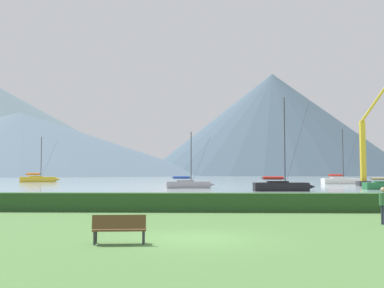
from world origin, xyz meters
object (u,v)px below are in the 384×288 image
sailboat_slip_0 (281,186)px  park_bench_under_tree (119,228)px  sailboat_slip_6 (341,180)px  sailboat_slip_4 (188,184)px  person_seated_viewer (383,203)px  sailboat_slip_5 (38,179)px  dock_crane (364,155)px

sailboat_slip_0 → park_bench_under_tree: bearing=-108.6°
sailboat_slip_0 → sailboat_slip_6: sailboat_slip_0 is taller
sailboat_slip_4 → person_seated_viewer: 46.93m
sailboat_slip_5 → sailboat_slip_6: bearing=-29.0°
sailboat_slip_5 → park_bench_under_tree: (36.03, -90.03, -0.20)m
dock_crane → sailboat_slip_5: bearing=158.0°
sailboat_slip_5 → park_bench_under_tree: sailboat_slip_5 is taller
sailboat_slip_4 → sailboat_slip_5: sailboat_slip_5 is taller
person_seated_viewer → sailboat_slip_0: bearing=75.5°
sailboat_slip_5 → sailboat_slip_6: size_ratio=0.98×
sailboat_slip_4 → dock_crane: (29.47, 11.94, 4.60)m
sailboat_slip_0 → person_seated_viewer: bearing=-94.8°
sailboat_slip_6 → dock_crane: size_ratio=0.59×
park_bench_under_tree → person_seated_viewer: bearing=22.8°
sailboat_slip_5 → sailboat_slip_0: bearing=-61.3°
sailboat_slip_0 → sailboat_slip_4: sailboat_slip_0 is taller
sailboat_slip_4 → person_seated_viewer: (10.48, -45.75, 0.37)m
sailboat_slip_6 → person_seated_viewer: 71.80m
sailboat_slip_6 → sailboat_slip_4: bearing=-145.1°
sailboat_slip_0 → sailboat_slip_5: size_ratio=1.10×
sailboat_slip_0 → sailboat_slip_6: size_ratio=1.08×
sailboat_slip_0 → sailboat_slip_5: 68.09m
dock_crane → sailboat_slip_4: bearing=-157.9°
sailboat_slip_5 → dock_crane: dock_crane is taller
sailboat_slip_6 → sailboat_slip_0: bearing=-121.4°
sailboat_slip_5 → dock_crane: bearing=-38.2°
sailboat_slip_6 → park_bench_under_tree: 80.62m
park_bench_under_tree → dock_crane: (29.65, 63.48, 4.66)m
sailboat_slip_5 → sailboat_slip_6: 66.74m
sailboat_slip_4 → sailboat_slip_5: 52.85m
sailboat_slip_0 → dock_crane: 28.27m
sailboat_slip_6 → dock_crane: 12.58m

